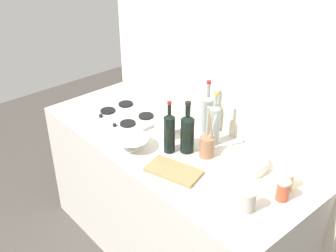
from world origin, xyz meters
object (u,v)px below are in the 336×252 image
Objects in this scene: condiment_jar_front at (288,181)px; condiment_jar_rear at (249,201)px; utensil_crock at (207,145)px; wine_bottle_mid_right at (207,113)px; cutting_board at (173,171)px; butter_dish at (168,130)px; plate_stack at (244,162)px; wine_bottle_rightmost at (169,132)px; wine_bottle_leftmost at (215,124)px; wine_bottle_mid_left at (187,132)px; mixing_bowl at (131,143)px; condiment_jar_spare at (283,190)px; stovetop_hob at (127,115)px.

condiment_jar_rear is at bearing -95.23° from condiment_jar_front.
wine_bottle_mid_right is at bearing 134.67° from utensil_crock.
cutting_board is (0.17, -0.43, -0.13)m from wine_bottle_mid_right.
plate_stack is at bearing 9.67° from butter_dish.
wine_bottle_rightmost is 0.21m from butter_dish.
wine_bottle_leftmost is 0.96× the size of wine_bottle_mid_right.
wine_bottle_mid_left is 0.57m from condiment_jar_rear.
wine_bottle_mid_left is at bearing -158.46° from plate_stack.
plate_stack is 1.21× the size of mixing_bowl.
wine_bottle_mid_left is at bearing 45.55° from mixing_bowl.
wine_bottle_rightmost is 1.53× the size of mixing_bowl.
condiment_jar_front is at bearing 110.59° from condiment_jar_spare.
condiment_jar_front is at bearing 25.13° from mixing_bowl.
utensil_crock is 1.09× the size of cutting_board.
wine_bottle_mid_right is (-0.11, 0.06, 0.00)m from wine_bottle_leftmost.
plate_stack is 0.35m from condiment_jar_rear.
stovetop_hob is 0.50m from wine_bottle_rightmost.
wine_bottle_mid_left is 0.23m from butter_dish.
wine_bottle_leftmost is (0.60, 0.20, 0.12)m from stovetop_hob.
wine_bottle_leftmost is at bearing 75.35° from wine_bottle_mid_left.
wine_bottle_mid_left is 0.34m from mixing_bowl.
stovetop_hob is 1.76× the size of plate_stack.
wine_bottle_mid_left is 0.13m from utensil_crock.
utensil_crock is at bearing -160.27° from plate_stack.
stovetop_hob is at bearing 147.50° from mixing_bowl.
condiment_jar_spare is (1.17, 0.08, 0.04)m from stovetop_hob.
wine_bottle_leftmost is at bearing 177.12° from condiment_jar_front.
cutting_board is at bearing 6.33° from mixing_bowl.
condiment_jar_rear reaches higher than butter_dish.
condiment_jar_front is (0.26, 0.02, 0.02)m from plate_stack.
plate_stack is 0.30m from condiment_jar_spare.
condiment_jar_rear is at bearing -29.73° from wine_bottle_mid_right.
stovetop_hob is at bearing -161.54° from wine_bottle_leftmost.
plate_stack is 0.80× the size of utensil_crock.
condiment_jar_front is at bearing 19.18° from wine_bottle_rightmost.
condiment_jar_rear is (0.77, -0.16, 0.02)m from butter_dish.
stovetop_hob is 4.05× the size of condiment_jar_rear.
wine_bottle_rightmost is at bearing -113.81° from wine_bottle_leftmost.
wine_bottle_mid_right reaches higher than butter_dish.
wine_bottle_mid_left reaches higher than stovetop_hob.
wine_bottle_leftmost is at bearing 98.65° from cutting_board.
condiment_jar_rear reaches higher than condiment_jar_front.
butter_dish is at bearing 168.00° from condiment_jar_rear.
condiment_jar_front reaches higher than cutting_board.
wine_bottle_mid_right is 0.50m from mixing_bowl.
wine_bottle_leftmost reaches higher than condiment_jar_rear.
condiment_jar_front is 0.28m from condiment_jar_rear.
mixing_bowl is 1.38× the size of butter_dish.
condiment_jar_rear is at bearing 8.64° from cutting_board.
utensil_crock is 0.51m from condiment_jar_spare.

